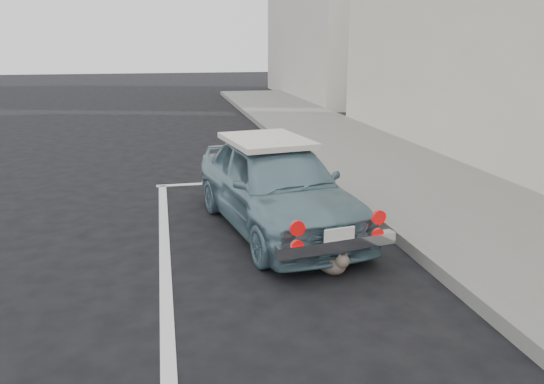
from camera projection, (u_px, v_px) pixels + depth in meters
The scene contains 4 objects.
pline_front at pixel (245, 181), 9.11m from camera, with size 3.00×0.12×0.01m, color silver.
pline_side at pixel (165, 272), 5.54m from camera, with size 0.12×7.00×0.01m, color silver.
retro_coupe at pixel (276, 184), 6.68m from camera, with size 1.90×3.57×1.15m.
cat at pixel (332, 262), 5.47m from camera, with size 0.37×0.52×0.29m.
Camera 1 is at (-0.84, -2.22, 2.32)m, focal length 35.00 mm.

